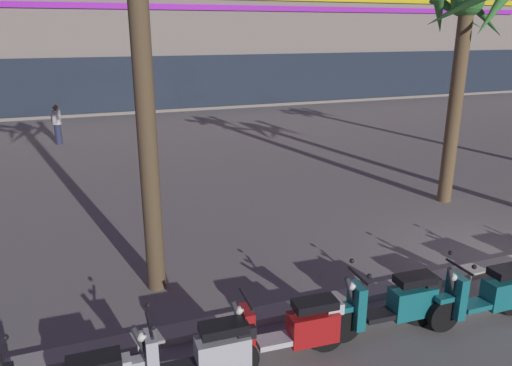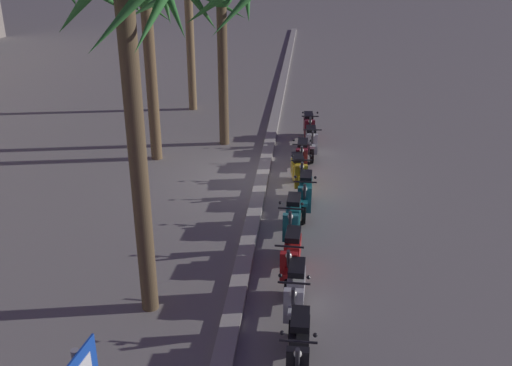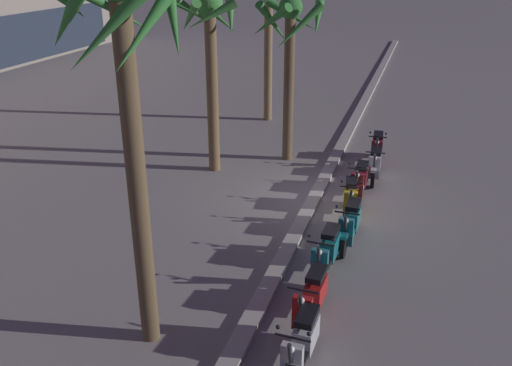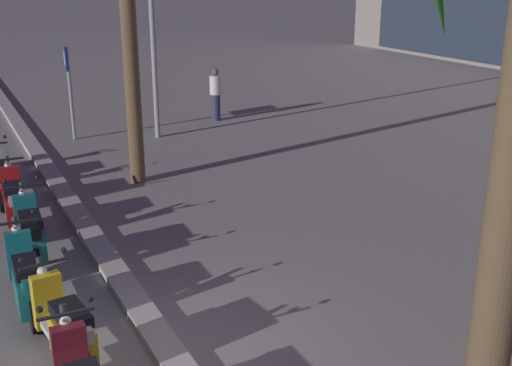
# 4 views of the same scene
# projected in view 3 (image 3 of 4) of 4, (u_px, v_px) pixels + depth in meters

# --- Properties ---
(ground_plane) EXTENTS (200.00, 200.00, 0.00)m
(ground_plane) POSITION_uv_depth(u_px,v_px,m) (313.00, 200.00, 15.02)
(ground_plane) COLOR gray
(curb_strip) EXTENTS (60.00, 0.36, 0.12)m
(curb_strip) POSITION_uv_depth(u_px,v_px,m) (314.00, 198.00, 14.99)
(curb_strip) COLOR #ADA89E
(curb_strip) RESTS_ON ground
(scooter_silver_mid_front) EXTENTS (1.80, 0.56, 1.17)m
(scooter_silver_mid_front) POSITION_uv_depth(u_px,v_px,m) (302.00, 343.00, 8.87)
(scooter_silver_mid_front) COLOR black
(scooter_silver_mid_front) RESTS_ON ground
(scooter_red_mid_centre) EXTENTS (1.87, 0.56, 1.04)m
(scooter_red_mid_centre) POSITION_uv_depth(u_px,v_px,m) (312.00, 297.00, 10.04)
(scooter_red_mid_centre) COLOR black
(scooter_red_mid_centre) RESTS_ON ground
(scooter_teal_far_back) EXTENTS (1.86, 0.56, 1.17)m
(scooter_teal_far_back) POSITION_uv_depth(u_px,v_px,m) (327.00, 252.00, 11.51)
(scooter_teal_far_back) COLOR black
(scooter_teal_far_back) RESTS_ON ground
(scooter_teal_second_in_line) EXTENTS (1.86, 0.56, 1.17)m
(scooter_teal_second_in_line) POSITION_uv_depth(u_px,v_px,m) (350.00, 223.00, 12.77)
(scooter_teal_second_in_line) COLOR black
(scooter_teal_second_in_line) RESTS_ON ground
(scooter_yellow_gap_after_mid) EXTENTS (1.76, 0.59, 1.17)m
(scooter_yellow_gap_after_mid) POSITION_uv_depth(u_px,v_px,m) (350.00, 198.00, 14.07)
(scooter_yellow_gap_after_mid) COLOR black
(scooter_yellow_gap_after_mid) RESTS_ON ground
(scooter_maroon_tail_end) EXTENTS (1.77, 0.56, 1.17)m
(scooter_maroon_tail_end) POSITION_uv_depth(u_px,v_px,m) (360.00, 180.00, 15.16)
(scooter_maroon_tail_end) COLOR black
(scooter_maroon_tail_end) RESTS_ON ground
(scooter_silver_last_in_row) EXTENTS (1.74, 0.56, 1.04)m
(scooter_silver_last_in_row) POSITION_uv_depth(u_px,v_px,m) (375.00, 164.00, 16.31)
(scooter_silver_last_in_row) COLOR black
(scooter_silver_last_in_row) RESTS_ON ground
(scooter_maroon_lead_nearest) EXTENTS (1.76, 0.56, 1.17)m
(scooter_maroon_lead_nearest) POSITION_uv_depth(u_px,v_px,m) (377.00, 148.00, 17.63)
(scooter_maroon_lead_nearest) COLOR black
(scooter_maroon_lead_nearest) RESTS_ON ground
(palm_tree_by_mall_entrance) EXTENTS (2.29, 2.34, 5.17)m
(palm_tree_by_mall_entrance) POSITION_uv_depth(u_px,v_px,m) (290.00, 40.00, 16.50)
(palm_tree_by_mall_entrance) COLOR brown
(palm_tree_by_mall_entrance) RESTS_ON ground
(palm_tree_far_corner) EXTENTS (2.06, 2.12, 5.62)m
(palm_tree_far_corner) POSITION_uv_depth(u_px,v_px,m) (269.00, 10.00, 20.49)
(palm_tree_far_corner) COLOR olive
(palm_tree_far_corner) RESTS_ON ground
(palm_tree_mid_walkway) EXTENTS (2.36, 2.35, 6.38)m
(palm_tree_mid_walkway) POSITION_uv_depth(u_px,v_px,m) (124.00, 62.00, 7.79)
(palm_tree_mid_walkway) COLOR brown
(palm_tree_mid_walkway) RESTS_ON ground
(palm_tree_near_sign) EXTENTS (1.99, 2.00, 5.35)m
(palm_tree_near_sign) POSITION_uv_depth(u_px,v_px,m) (210.00, 42.00, 15.60)
(palm_tree_near_sign) COLOR brown
(palm_tree_near_sign) RESTS_ON ground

